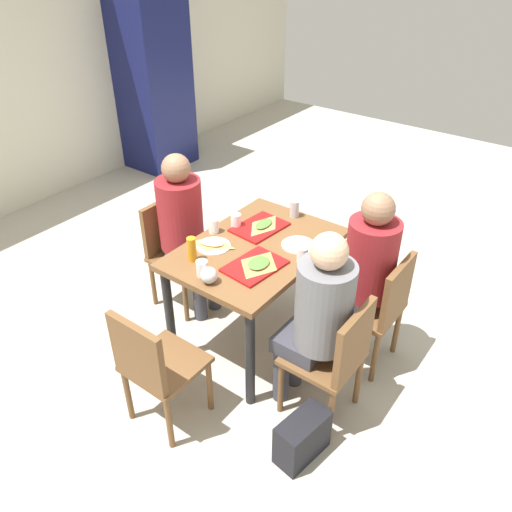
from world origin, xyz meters
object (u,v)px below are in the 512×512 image
person_far_side (185,223)px  chair_near_left (336,355)px  tray_red_far (259,227)px  plastic_cup_d (236,221)px  tray_red_near (255,266)px  paper_plate_center (213,246)px  foil_bundle (209,275)px  person_in_red (318,312)px  condiment_bottle (192,249)px  handbag (302,437)px  person_in_brown_jacket (364,266)px  plastic_cup_b (302,254)px  plastic_cup_a (214,226)px  paper_plate_near_edge (298,245)px  chair_left_end (154,364)px  chair_far_side (173,246)px  pizza_slice_a (259,264)px  pizza_slice_c (211,244)px  plastic_cup_c (202,268)px  soda_can (294,209)px  main_table (256,260)px  drink_fridge (154,85)px  chair_near_right (380,305)px  pizza_slice_b (264,225)px

person_far_side → chair_near_left: bearing=-101.3°
tray_red_far → plastic_cup_d: size_ratio=3.60×
tray_red_near → plastic_cup_d: plastic_cup_d is taller
chair_near_left → paper_plate_center: size_ratio=3.77×
foil_bundle → paper_plate_center: bearing=37.2°
person_in_red → tray_red_near: 0.51m
condiment_bottle → handbag: bearing=-104.7°
tray_red_near → person_in_brown_jacket: bearing=-46.2°
plastic_cup_b → condiment_bottle: (-0.39, 0.55, 0.03)m
tray_red_far → plastic_cup_a: plastic_cup_a is taller
plastic_cup_a → condiment_bottle: condiment_bottle is taller
paper_plate_near_edge → plastic_cup_b: plastic_cup_b is taller
person_in_red → person_far_side: 1.30m
chair_left_end → person_in_brown_jacket: 1.41m
chair_far_side → pizza_slice_a: bearing=-101.1°
tray_red_far → condiment_bottle: condiment_bottle is taller
pizza_slice_c → foil_bundle: (-0.31, -0.25, 0.03)m
tray_red_near → handbag: (-0.43, -0.66, -0.64)m
chair_far_side → plastic_cup_a: size_ratio=8.30×
tray_red_far → plastic_cup_a: 0.32m
chair_near_left → chair_left_end: (-0.67, 0.78, 0.00)m
tray_red_near → plastic_cup_c: size_ratio=3.60×
chair_left_end → pizza_slice_c: (0.78, 0.23, 0.31)m
plastic_cup_d → soda_can: 0.44m
person_far_side → pizza_slice_a: person_far_side is taller
chair_far_side → foil_bundle: foil_bundle is taller
person_far_side → pizza_slice_a: size_ratio=4.79×
foil_bundle → main_table: bearing=2.3°
person_in_red → person_far_side: same height
chair_near_left → person_in_brown_jacket: bearing=13.9°
soda_can → foil_bundle: bearing=-177.7°
person_in_brown_jacket → drink_fridge: bearing=65.7°
paper_plate_near_edge → plastic_cup_a: (-0.20, 0.55, 0.05)m
chair_near_left → drink_fridge: drink_fridge is taller
plastic_cup_a → plastic_cup_c: 0.50m
plastic_cup_d → person_in_brown_jacket: bearing=-79.3°
person_in_brown_jacket → handbag: person_in_brown_jacket is taller
main_table → person_far_side: (-0.00, 0.64, 0.06)m
paper_plate_near_edge → drink_fridge: bearing=61.1°
soda_can → paper_plate_center: bearing=163.2°
paper_plate_center → plastic_cup_d: 0.29m
chair_far_side → plastic_cup_d: bearing=-77.8°
drink_fridge → pizza_slice_c: bearing=-127.8°
chair_near_right → foil_bundle: bearing=135.2°
chair_near_left → person_in_red: 0.28m
tray_red_far → drink_fridge: (1.66, 2.73, 0.17)m
chair_near_left → plastic_cup_c: size_ratio=8.30×
person_in_red → condiment_bottle: size_ratio=7.75×
plastic_cup_d → pizza_slice_b: bearing=-55.9°
plastic_cup_b → foil_bundle: size_ratio=1.00×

